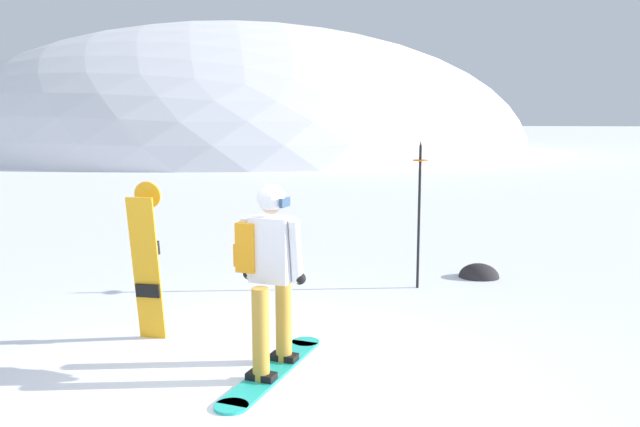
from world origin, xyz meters
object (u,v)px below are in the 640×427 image
snowboarder_main (269,273)px  piste_marker_near (419,205)px  spare_snowboard (147,261)px  rock_dark (479,277)px  rock_mid (281,234)px

snowboarder_main → piste_marker_near: 3.37m
snowboarder_main → spare_snowboard: (-1.43, 0.57, -0.08)m
rock_dark → rock_mid: bearing=141.8°
spare_snowboard → piste_marker_near: bearing=43.7°
rock_mid → piste_marker_near: bearing=-52.3°
snowboarder_main → piste_marker_near: size_ratio=0.91×
snowboarder_main → rock_dark: 4.48m
spare_snowboard → piste_marker_near: 3.71m
snowboarder_main → rock_mid: snowboarder_main is taller
piste_marker_near → rock_dark: piste_marker_near is taller
piste_marker_near → rock_mid: size_ratio=4.25×
spare_snowboard → rock_dark: spare_snowboard is taller
spare_snowboard → snowboarder_main: bearing=-21.8°
snowboarder_main → rock_mid: 6.94m
spare_snowboard → rock_dark: size_ratio=2.87×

